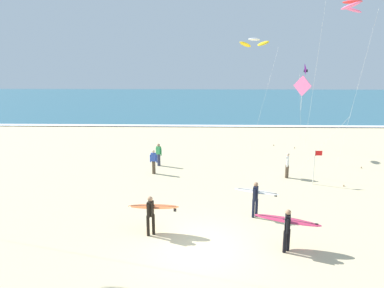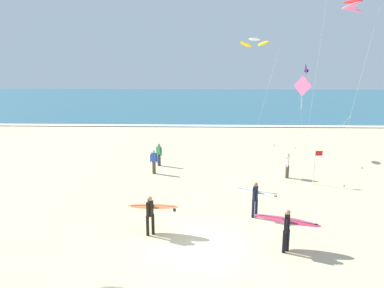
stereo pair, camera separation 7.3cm
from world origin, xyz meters
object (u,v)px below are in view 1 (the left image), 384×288
object	(u,v)px
kite_arc_scarlet_near	(352,6)
kite_arc_ivory_far	(254,43)
surfer_trailing	(152,210)
kite_diamond_rose_mid	(303,89)
kite_delta_violet_low	(306,70)
bystander_green_top	(159,154)
surfer_third	(256,195)
bystander_white_top	(287,165)
lifeguard_flag	(315,164)
surfer_lead	(287,224)
bystander_blue_top	(154,162)

from	to	relation	value
kite_arc_scarlet_near	kite_arc_ivory_far	distance (m)	7.14
surfer_trailing	kite_diamond_rose_mid	size ratio (longest dim) A/B	0.37
kite_delta_violet_low	bystander_green_top	size ratio (longest dim) A/B	4.39
surfer_third	bystander_white_top	distance (m)	6.40
lifeguard_flag	surfer_third	bearing A→B (deg)	-132.03
kite_diamond_rose_mid	kite_arc_scarlet_near	bearing A→B (deg)	33.21
bystander_green_top	surfer_trailing	bearing A→B (deg)	-84.77
surfer_lead	bystander_blue_top	distance (m)	11.40
kite_diamond_rose_mid	kite_delta_violet_low	bearing A→B (deg)	73.77
kite_delta_violet_low	bystander_blue_top	bearing A→B (deg)	-138.81
kite_diamond_rose_mid	lifeguard_flag	xyz separation A→B (m)	(0.46, -1.88, -4.22)
kite_diamond_rose_mid	bystander_blue_top	size ratio (longest dim) A/B	3.96
kite_delta_violet_low	bystander_white_top	world-z (taller)	kite_delta_violet_low
kite_diamond_rose_mid	kite_delta_violet_low	xyz separation A→B (m)	(3.15, 10.82, 0.97)
surfer_trailing	kite_arc_ivory_far	xyz separation A→B (m)	(6.03, 14.55, 7.51)
surfer_third	bystander_blue_top	size ratio (longest dim) A/B	1.35
kite_arc_scarlet_near	bystander_white_top	size ratio (longest dim) A/B	6.87
bystander_blue_top	surfer_lead	bearing A→B (deg)	-56.05
bystander_blue_top	kite_arc_ivory_far	bearing A→B (deg)	41.59
surfer_lead	surfer_trailing	world-z (taller)	same
surfer_lead	surfer_trailing	xyz separation A→B (m)	(-5.33, 1.18, -0.01)
surfer_lead	lifeguard_flag	bearing A→B (deg)	66.10
kite_diamond_rose_mid	kite_delta_violet_low	size ratio (longest dim) A/B	0.90
bystander_blue_top	bystander_white_top	size ratio (longest dim) A/B	1.00
kite_arc_scarlet_near	kite_delta_violet_low	bearing A→B (deg)	91.20
surfer_lead	surfer_third	distance (m)	3.16
kite_arc_ivory_far	lifeguard_flag	size ratio (longest dim) A/B	4.24
surfer_third	lifeguard_flag	world-z (taller)	lifeguard_flag
kite_arc_scarlet_near	bystander_white_top	world-z (taller)	kite_arc_scarlet_near
bystander_blue_top	surfer_third	bearing A→B (deg)	-48.53
surfer_third	lifeguard_flag	distance (m)	6.16
kite_arc_ivory_far	kite_delta_violet_low	bearing A→B (deg)	40.67
surfer_lead	lifeguard_flag	size ratio (longest dim) A/B	1.23
surfer_trailing	kite_arc_scarlet_near	distance (m)	18.32
kite_diamond_rose_mid	bystander_white_top	distance (m)	4.80
kite_delta_violet_low	bystander_blue_top	xyz separation A→B (m)	(-12.45, -10.89, -5.65)
surfer_trailing	kite_arc_ivory_far	distance (m)	17.45
kite_diamond_rose_mid	lifeguard_flag	world-z (taller)	kite_diamond_rose_mid
surfer_lead	bystander_blue_top	bearing A→B (deg)	123.95
bystander_blue_top	kite_arc_scarlet_near	bearing A→B (deg)	10.13
surfer_trailing	bystander_green_top	xyz separation A→B (m)	(-0.93, 10.12, -0.23)
surfer_third	surfer_lead	bearing A→B (deg)	-76.66
surfer_lead	kite_arc_ivory_far	world-z (taller)	kite_arc_ivory_far
kite_arc_scarlet_near	bystander_green_top	size ratio (longest dim) A/B	6.87
bystander_blue_top	bystander_green_top	bearing A→B (deg)	86.55
kite_arc_scarlet_near	bystander_green_top	xyz separation A→B (m)	(-12.52, -0.41, -9.75)
bystander_white_top	bystander_green_top	xyz separation A→B (m)	(-8.32, 2.47, 0.00)
kite_arc_ivory_far	surfer_trailing	bearing A→B (deg)	-112.51
bystander_blue_top	lifeguard_flag	size ratio (longest dim) A/B	0.76
bystander_white_top	bystander_green_top	world-z (taller)	same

